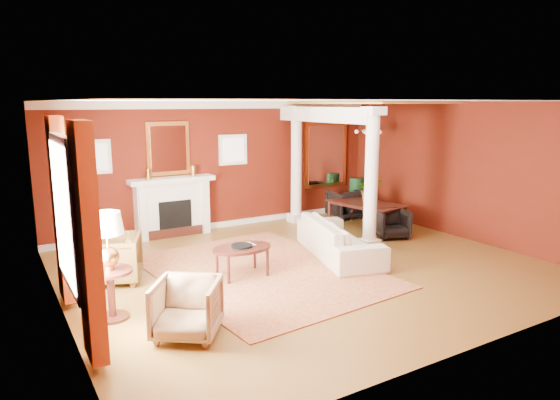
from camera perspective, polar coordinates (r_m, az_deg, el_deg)
ground at (r=8.96m, az=3.05°, el=-7.66°), size 8.00×8.00×0.00m
room_shell at (r=8.53m, az=3.18°, el=5.29°), size 8.04×7.04×2.92m
fireplace at (r=11.13m, az=-12.16°, el=-0.73°), size 1.85×0.42×1.29m
overmantel_mirror at (r=11.08m, az=-12.66°, el=5.76°), size 0.95×0.07×1.15m
flank_window_left at (r=10.72m, az=-20.56°, el=4.62°), size 0.70×0.07×0.70m
flank_window_right at (r=11.67m, az=-5.39°, el=5.74°), size 0.70×0.07×0.70m
left_window at (r=6.65m, az=-22.72°, el=-2.40°), size 0.21×2.55×2.60m
column_front at (r=9.87m, az=10.39°, el=2.46°), size 0.36×0.36×2.80m
column_back at (r=12.01m, az=1.88°, el=4.14°), size 0.36×0.36×2.80m
header_beam at (r=11.02m, az=5.05°, el=9.71°), size 0.30×3.20×0.32m
amber_ceiling at (r=11.61m, az=10.21°, el=10.88°), size 2.30×3.40×0.04m
dining_mirror at (r=13.04m, az=5.26°, el=5.19°), size 1.30×0.07×1.70m
chandelier at (r=11.70m, az=10.13°, el=7.83°), size 0.60×0.62×0.75m
crown_trim at (r=11.51m, az=-6.61°, el=10.73°), size 8.00×0.08×0.16m
base_trim at (r=11.85m, az=-6.32°, el=-2.74°), size 8.00×0.08×0.12m
rug at (r=8.72m, az=-2.12°, el=-8.12°), size 3.60×4.57×0.02m
sofa at (r=9.48m, az=6.77°, el=-3.71°), size 1.33×2.49×0.94m
armchair_leopard at (r=8.55m, az=-18.58°, el=-6.15°), size 1.03×1.06×0.85m
armchair_stripe at (r=6.42m, az=-10.61°, el=-11.80°), size 1.05×1.04×0.80m
coffee_table at (r=8.36m, az=-4.36°, el=-5.66°), size 1.02×1.02×0.52m
coffee_book at (r=8.37m, az=-4.20°, el=-4.45°), size 0.18×0.03×0.25m
side_table at (r=6.97m, az=-19.05°, el=-5.21°), size 0.59×0.59×1.48m
dining_table at (r=11.70m, az=9.91°, el=-0.90°), size 0.88×1.81×0.96m
dining_chair_near at (r=11.01m, az=12.62°, el=-2.49°), size 0.83×0.81×0.68m
dining_chair_far at (r=12.70m, az=7.51°, el=-0.30°), size 0.82×0.78×0.79m
green_urn at (r=13.15m, az=8.68°, el=0.02°), size 0.41×0.41×0.98m
potted_plant at (r=11.57m, az=10.29°, el=2.65°), size 0.62×0.68×0.50m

